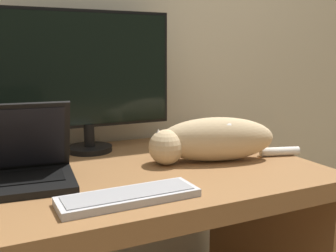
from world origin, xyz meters
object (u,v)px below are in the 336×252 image
Objects in this scene: monitor at (87,76)px; external_keyboard at (129,196)px; laptop at (15,169)px; cat at (211,139)px.

monitor reaches higher than external_keyboard.
external_keyboard is at bearing -94.03° from monitor.
laptop reaches higher than cat.
laptop is 0.64m from cat.
cat is at bearing 29.99° from external_keyboard.
monitor is 1.79× the size of external_keyboard.
monitor is 0.61m from external_keyboard.
monitor is at bearing 50.57° from laptop.
cat is at bearing 2.86° from laptop.
laptop is at bearing 133.30° from external_keyboard.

